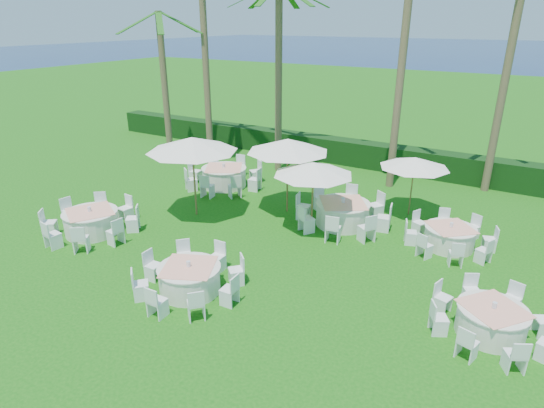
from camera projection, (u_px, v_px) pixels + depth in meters
The scene contains 18 objects.
ground at pixel (250, 283), 12.64m from camera, with size 120.00×120.00×0.00m, color #10550E.
hedge at pixel (385, 157), 21.99m from camera, with size 34.00×1.00×1.20m, color black.
ocean at pixel (519, 54), 94.03m from camera, with size 260.00×260.00×0.00m, color #07174C.
banquet_table_a at pixel (91, 222), 15.44m from camera, with size 3.19×3.19×0.96m.
banquet_table_b at pixel (190, 278), 12.13m from camera, with size 2.94×2.94×0.90m.
banquet_table_c at pixel (491, 320), 10.47m from camera, with size 2.75×2.75×0.85m.
banquet_table_d at pixel (224, 176), 19.81m from camera, with size 3.41×3.41×1.02m.
banquet_table_e at pixel (342, 213), 16.08m from camera, with size 3.37×3.37×1.01m.
banquet_table_f at pixel (450, 237), 14.49m from camera, with size 2.74×2.74×0.86m.
umbrella_a at pixel (192, 144), 16.05m from camera, with size 3.27×3.27×2.96m.
umbrella_b at pixel (313, 169), 14.97m from camera, with size 2.70×2.70×2.45m.
umbrella_c at pixel (288, 145), 16.38m from camera, with size 3.03×3.03×2.83m.
umbrella_d at pixel (415, 163), 16.31m from camera, with size 2.51×2.51×2.22m.
palm_a at pixel (205, 48), 21.36m from camera, with size 4.39×4.20×10.14m.
palm_b at pixel (279, 73), 20.40m from camera, with size 4.15×4.40×8.25m.
palm_c at pixel (405, 30), 17.57m from camera, with size 4.25×4.37×11.84m.
palm_d at pixel (507, 70), 17.60m from camera, with size 4.32×4.32×9.04m.
palm_f at pixel (164, 80), 22.30m from camera, with size 4.33×4.31×7.18m.
Camera 1 is at (6.04, -9.07, 6.81)m, focal length 30.00 mm.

